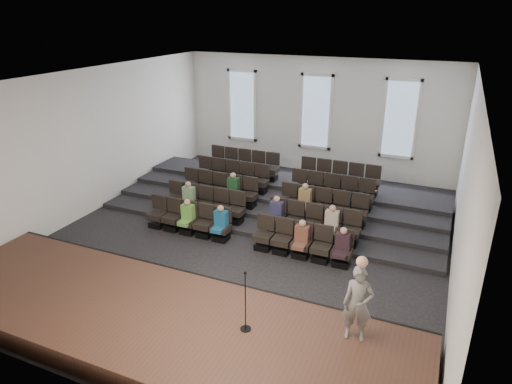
# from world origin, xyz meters

# --- Properties ---
(ground) EXTENTS (14.00, 14.00, 0.00)m
(ground) POSITION_xyz_m (0.00, 0.00, 0.00)
(ground) COLOR black
(ground) RESTS_ON ground
(ceiling) EXTENTS (12.00, 14.00, 0.02)m
(ceiling) POSITION_xyz_m (0.00, 0.00, 5.01)
(ceiling) COLOR white
(ceiling) RESTS_ON ground
(wall_back) EXTENTS (12.00, 0.04, 5.00)m
(wall_back) POSITION_xyz_m (0.00, 7.02, 2.50)
(wall_back) COLOR white
(wall_back) RESTS_ON ground
(wall_front) EXTENTS (12.00, 0.04, 5.00)m
(wall_front) POSITION_xyz_m (0.00, -7.02, 2.50)
(wall_front) COLOR white
(wall_front) RESTS_ON ground
(wall_left) EXTENTS (0.04, 14.00, 5.00)m
(wall_left) POSITION_xyz_m (-6.02, 0.00, 2.50)
(wall_left) COLOR white
(wall_left) RESTS_ON ground
(wall_right) EXTENTS (0.04, 14.00, 5.00)m
(wall_right) POSITION_xyz_m (6.02, 0.00, 2.50)
(wall_right) COLOR white
(wall_right) RESTS_ON ground
(stage) EXTENTS (11.80, 3.60, 0.50)m
(stage) POSITION_xyz_m (0.00, -5.10, 0.25)
(stage) COLOR #44281D
(stage) RESTS_ON ground
(stage_lip) EXTENTS (11.80, 0.06, 0.52)m
(stage_lip) POSITION_xyz_m (0.00, -3.33, 0.25)
(stage_lip) COLOR black
(stage_lip) RESTS_ON ground
(risers) EXTENTS (11.80, 4.80, 0.60)m
(risers) POSITION_xyz_m (0.00, 3.17, 0.20)
(risers) COLOR black
(risers) RESTS_ON ground
(seating_rows) EXTENTS (6.80, 4.70, 1.67)m
(seating_rows) POSITION_xyz_m (-0.00, 1.54, 0.68)
(seating_rows) COLOR black
(seating_rows) RESTS_ON ground
(windows) EXTENTS (8.44, 0.10, 3.24)m
(windows) POSITION_xyz_m (0.00, 6.95, 2.70)
(windows) COLOR white
(windows) RESTS_ON wall_back
(audience) EXTENTS (6.05, 2.64, 1.10)m
(audience) POSITION_xyz_m (0.35, 0.22, 0.80)
(audience) COLOR #66AB44
(audience) RESTS_ON seating_rows
(speaker) EXTENTS (0.65, 0.47, 1.64)m
(speaker) POSITION_xyz_m (4.24, -4.12, 1.32)
(speaker) COLOR slate
(speaker) RESTS_ON stage
(mic_stand) EXTENTS (0.24, 0.24, 1.41)m
(mic_stand) POSITION_xyz_m (2.07, -4.80, 0.92)
(mic_stand) COLOR black
(mic_stand) RESTS_ON stage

